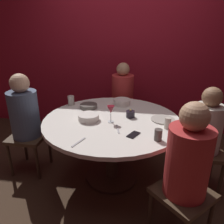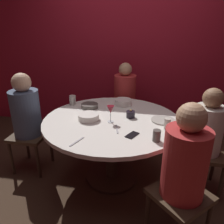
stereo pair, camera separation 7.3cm
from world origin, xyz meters
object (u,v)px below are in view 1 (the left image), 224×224
object	(u,v)px
seated_diner_left	(24,114)
seated_diner_right	(207,129)
candle_holder	(130,114)
cup_near_candle	(168,123)
bowl_serving_large	(89,117)
cell_phone	(133,135)
seated_diner_back	(123,94)
bowl_salad_center	(122,102)
bowl_small_white	(89,106)
cup_by_right_diner	(158,135)
wine_glass	(110,110)
dinner_plate	(163,119)
seated_diner_front_right	(188,162)
cup_by_left_diner	(71,101)
dining_table	(112,131)

from	to	relation	value
seated_diner_left	seated_diner_right	bearing A→B (deg)	0.00
candle_holder	cup_near_candle	size ratio (longest dim) A/B	0.84
seated_diner_right	bowl_serving_large	bearing A→B (deg)	3.04
seated_diner_right	cell_phone	bearing A→B (deg)	24.62
seated_diner_back	seated_diner_right	world-z (taller)	seated_diner_back
candle_holder	seated_diner_right	bearing A→B (deg)	-6.10
seated_diner_right	cup_near_candle	bearing A→B (deg)	18.72
bowl_serving_large	bowl_salad_center	world-z (taller)	bowl_salad_center
bowl_small_white	cup_by_right_diner	bearing A→B (deg)	-39.83
wine_glass	dinner_plate	distance (m)	0.57
wine_glass	bowl_salad_center	distance (m)	0.55
cup_near_candle	bowl_small_white	bearing A→B (deg)	155.15
dinner_plate	cup_near_candle	size ratio (longest dim) A/B	2.24
seated_diner_front_right	cup_by_left_diner	distance (m)	1.61
cup_near_candle	dinner_plate	bearing A→B (deg)	99.27
bowl_small_white	dining_table	bearing A→B (deg)	-40.15
seated_diner_right	seated_diner_front_right	distance (m)	0.74
cell_phone	seated_diner_front_right	bearing A→B (deg)	167.69
cup_by_left_diner	seated_diner_left	bearing A→B (deg)	-141.89
bowl_serving_large	bowl_salad_center	distance (m)	0.60
seated_diner_left	seated_diner_front_right	distance (m)	1.81
seated_diner_back	cup_by_right_diner	bearing A→B (deg)	19.04
seated_diner_left	seated_diner_front_right	xyz separation A→B (m)	(1.68, -0.68, 0.01)
dining_table	seated_diner_right	xyz separation A→B (m)	(0.96, 0.00, 0.09)
dining_table	cup_near_candle	size ratio (longest dim) A/B	13.08
seated_diner_left	dinner_plate	bearing A→B (deg)	2.16
cup_by_right_diner	bowl_serving_large	bearing A→B (deg)	155.42
cup_by_right_diner	candle_holder	bearing A→B (deg)	120.73
seated_diner_right	bowl_small_white	world-z (taller)	seated_diner_right
bowl_salad_center	bowl_small_white	size ratio (longest dim) A/B	1.02
cell_phone	bowl_salad_center	distance (m)	0.81
bowl_salad_center	cup_by_right_diner	distance (m)	0.94
seated_diner_right	cell_phone	distance (m)	0.79
bowl_serving_large	seated_diner_front_right	bearing A→B (deg)	-33.81
dinner_plate	bowl_small_white	world-z (taller)	bowl_small_white
bowl_salad_center	cup_by_left_diner	size ratio (longest dim) A/B	1.78
seated_diner_front_right	dinner_plate	xyz separation A→B (m)	(-0.14, 0.73, 0.01)
bowl_small_white	cup_near_candle	distance (m)	0.98
seated_diner_front_right	dinner_plate	size ratio (longest dim) A/B	4.87
dinner_plate	cup_by_right_diner	bearing A→B (deg)	-98.29
cup_by_left_diner	wine_glass	bearing A→B (deg)	-36.80
seated_diner_front_right	bowl_small_white	size ratio (longest dim) A/B	5.95
dining_table	cup_by_left_diner	size ratio (longest dim) A/B	12.45
bowl_serving_large	seated_diner_right	bearing A→B (deg)	3.04
dinner_plate	seated_diner_right	bearing A→B (deg)	-7.64
seated_diner_left	cup_by_right_diner	xyz separation A→B (m)	(1.47, -0.39, 0.06)
dining_table	cup_near_candle	world-z (taller)	cup_near_candle
seated_diner_left	dinner_plate	distance (m)	1.54
seated_diner_front_right	seated_diner_right	bearing A→B (deg)	-68.09
bowl_salad_center	cup_near_candle	size ratio (longest dim) A/B	1.87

